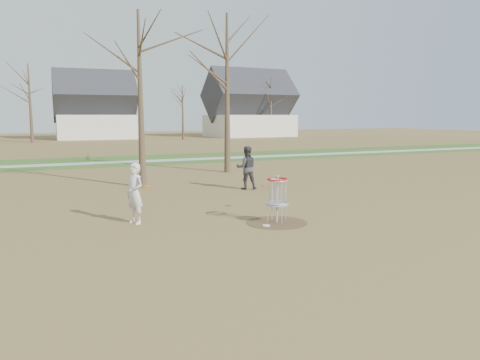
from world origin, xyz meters
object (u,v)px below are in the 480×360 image
object	(u,v)px
player_standing	(135,193)
player_throwing	(247,168)
disc_golf_basket	(277,192)
disc_grounded	(266,225)

from	to	relation	value
player_standing	player_throwing	distance (m)	7.20
player_throwing	disc_golf_basket	size ratio (longest dim) A/B	1.35
player_throwing	disc_grounded	world-z (taller)	player_throwing
player_throwing	disc_grounded	bearing A→B (deg)	86.09
player_throwing	disc_grounded	distance (m)	6.81
player_standing	disc_grounded	bearing A→B (deg)	34.86
disc_golf_basket	player_standing	bearing A→B (deg)	156.74
disc_grounded	player_standing	bearing A→B (deg)	150.38
player_throwing	disc_golf_basket	world-z (taller)	player_throwing
disc_grounded	disc_golf_basket	xyz separation A→B (m)	(0.48, 0.25, 0.89)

